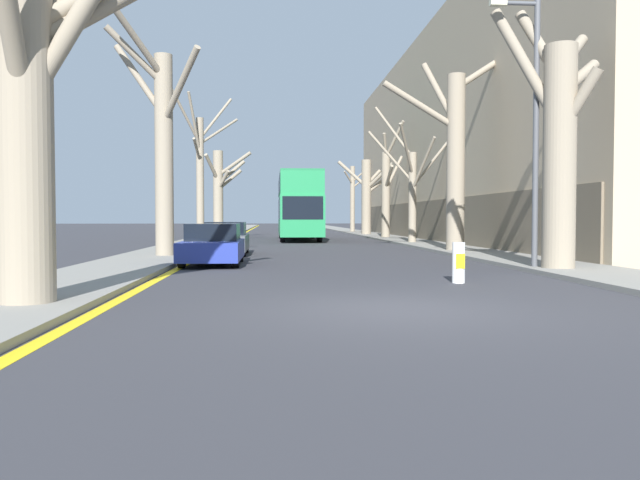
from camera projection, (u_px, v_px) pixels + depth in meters
ground_plane at (395, 309)px, 9.93m from camera, size 300.00×300.00×0.00m
sidewalk_left at (228, 232)px, 59.29m from camera, size 2.73×120.00×0.12m
sidewalk_right at (358, 232)px, 60.22m from camera, size 2.73×120.00×0.12m
building_facade_right at (490, 140)px, 41.76m from camera, size 10.08×48.38×13.38m
kerb_line_stripe at (244, 233)px, 59.41m from camera, size 0.24×120.00×0.01m
street_tree_left_0 at (37, 110)px, 9.87m from camera, size 2.92×3.63×6.95m
street_tree_left_1 at (161, 142)px, 22.12m from camera, size 3.43×2.83×8.57m
street_tree_left_2 at (201, 170)px, 33.70m from camera, size 3.38×4.16×8.37m
street_tree_left_3 at (220, 190)px, 44.91m from camera, size 3.31×2.81×6.29m
street_tree_right_0 at (558, 141)px, 16.70m from camera, size 3.18×2.39×7.29m
street_tree_right_1 at (454, 154)px, 26.01m from camera, size 5.41×1.53×8.41m
street_tree_right_2 at (411, 185)px, 34.39m from camera, size 4.49×3.67×7.78m
street_tree_right_3 at (387, 190)px, 43.43m from camera, size 1.81×2.73×8.05m
street_tree_right_4 at (367, 193)px, 51.31m from camera, size 4.60×3.22×6.30m
street_tree_right_5 at (353, 197)px, 60.78m from camera, size 2.64×1.42×6.49m
double_decker_bus at (299, 203)px, 40.92m from camera, size 2.60×11.52×4.26m
parked_car_0 at (213, 245)px, 19.47m from camera, size 1.78×4.07×1.28m
parked_car_1 at (226, 239)px, 24.69m from camera, size 1.71×4.16×1.29m
lamp_post at (532, 119)px, 17.03m from camera, size 1.40×0.20×7.43m
traffic_bollard at (459, 263)px, 13.95m from camera, size 0.28×0.29×0.91m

